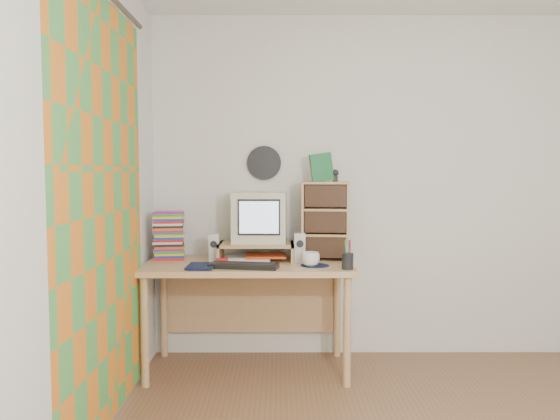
{
  "coord_description": "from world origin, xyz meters",
  "views": [
    {
      "loc": [
        -0.82,
        -2.29,
        1.36
      ],
      "look_at": [
        -0.81,
        1.33,
        1.11
      ],
      "focal_mm": 35.0,
      "sensor_mm": 36.0,
      "label": 1
    }
  ],
  "objects_px": {
    "diary": "(187,264)",
    "cd_rack": "(325,221)",
    "desk": "(249,280)",
    "keyboard": "(244,266)",
    "crt_monitor": "(260,217)",
    "dvd_stack": "(169,239)",
    "mug": "(311,259)"
  },
  "relations": [
    {
      "from": "crt_monitor",
      "to": "diary",
      "type": "bearing_deg",
      "value": -139.45
    },
    {
      "from": "dvd_stack",
      "to": "cd_rack",
      "type": "distance_m",
      "value": 1.11
    },
    {
      "from": "keyboard",
      "to": "cd_rack",
      "type": "distance_m",
      "value": 0.7
    },
    {
      "from": "desk",
      "to": "mug",
      "type": "xyz_separation_m",
      "value": [
        0.41,
        -0.22,
        0.18
      ]
    },
    {
      "from": "crt_monitor",
      "to": "mug",
      "type": "height_order",
      "value": "crt_monitor"
    },
    {
      "from": "keyboard",
      "to": "desk",
      "type": "bearing_deg",
      "value": 96.82
    },
    {
      "from": "desk",
      "to": "keyboard",
      "type": "relative_size",
      "value": 3.19
    },
    {
      "from": "dvd_stack",
      "to": "crt_monitor",
      "type": "bearing_deg",
      "value": -7.22
    },
    {
      "from": "mug",
      "to": "cd_rack",
      "type": "bearing_deg",
      "value": 67.39
    },
    {
      "from": "dvd_stack",
      "to": "diary",
      "type": "height_order",
      "value": "dvd_stack"
    },
    {
      "from": "keyboard",
      "to": "cd_rack",
      "type": "xyz_separation_m",
      "value": [
        0.55,
        0.35,
        0.26
      ]
    },
    {
      "from": "crt_monitor",
      "to": "mug",
      "type": "bearing_deg",
      "value": -39.82
    },
    {
      "from": "desk",
      "to": "cd_rack",
      "type": "distance_m",
      "value": 0.67
    },
    {
      "from": "desk",
      "to": "mug",
      "type": "relative_size",
      "value": 11.8
    },
    {
      "from": "keyboard",
      "to": "mug",
      "type": "relative_size",
      "value": 3.7
    },
    {
      "from": "dvd_stack",
      "to": "mug",
      "type": "relative_size",
      "value": 2.44
    },
    {
      "from": "dvd_stack",
      "to": "mug",
      "type": "bearing_deg",
      "value": -25.03
    },
    {
      "from": "dvd_stack",
      "to": "mug",
      "type": "distance_m",
      "value": 1.03
    },
    {
      "from": "crt_monitor",
      "to": "dvd_stack",
      "type": "xyz_separation_m",
      "value": [
        -0.64,
        -0.01,
        -0.15
      ]
    },
    {
      "from": "cd_rack",
      "to": "mug",
      "type": "height_order",
      "value": "cd_rack"
    },
    {
      "from": "desk",
      "to": "cd_rack",
      "type": "relative_size",
      "value": 2.57
    },
    {
      "from": "crt_monitor",
      "to": "dvd_stack",
      "type": "bearing_deg",
      "value": -176.82
    },
    {
      "from": "keyboard",
      "to": "crt_monitor",
      "type": "bearing_deg",
      "value": 86.5
    },
    {
      "from": "diary",
      "to": "keyboard",
      "type": "bearing_deg",
      "value": -1.41
    },
    {
      "from": "crt_monitor",
      "to": "mug",
      "type": "distance_m",
      "value": 0.52
    },
    {
      "from": "crt_monitor",
      "to": "cd_rack",
      "type": "distance_m",
      "value": 0.46
    },
    {
      "from": "crt_monitor",
      "to": "cd_rack",
      "type": "bearing_deg",
      "value": -0.48
    },
    {
      "from": "crt_monitor",
      "to": "mug",
      "type": "relative_size",
      "value": 3.12
    },
    {
      "from": "keyboard",
      "to": "dvd_stack",
      "type": "relative_size",
      "value": 1.52
    },
    {
      "from": "diary",
      "to": "cd_rack",
      "type": "bearing_deg",
      "value": 20.91
    },
    {
      "from": "desk",
      "to": "keyboard",
      "type": "distance_m",
      "value": 0.32
    },
    {
      "from": "mug",
      "to": "keyboard",
      "type": "bearing_deg",
      "value": -171.96
    }
  ]
}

